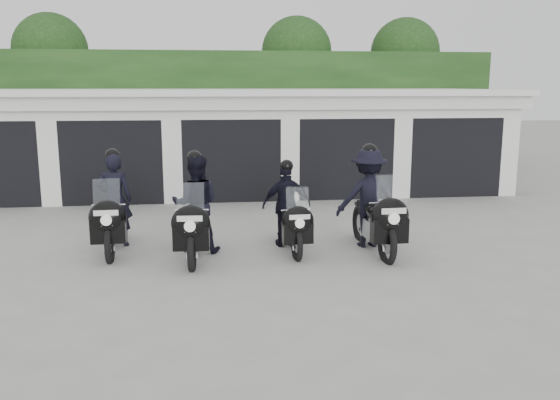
{
  "coord_description": "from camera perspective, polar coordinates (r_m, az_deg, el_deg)",
  "views": [
    {
      "loc": [
        -0.64,
        -10.15,
        3.07
      ],
      "look_at": [
        0.64,
        0.21,
        1.05
      ],
      "focal_mm": 38.0,
      "sensor_mm": 36.0,
      "label": 1
    }
  ],
  "objects": [
    {
      "name": "ground",
      "position": [
        10.63,
        -3.29,
        -5.86
      ],
      "size": [
        80.0,
        80.0,
        0.0
      ],
      "primitive_type": "plane",
      "color": "#9D9E98",
      "rests_on": "ground"
    },
    {
      "name": "police_bike_d",
      "position": [
        11.35,
        8.77,
        -0.33
      ],
      "size": [
        1.26,
        2.36,
        2.06
      ],
      "rotation": [
        0.0,
        0.0,
        0.05
      ],
      "color": "black",
      "rests_on": "ground"
    },
    {
      "name": "police_bike_a",
      "position": [
        11.55,
        -15.77,
        -0.92
      ],
      "size": [
        0.72,
        2.25,
        1.96
      ],
      "rotation": [
        0.0,
        0.0,
        0.04
      ],
      "color": "black",
      "rests_on": "ground"
    },
    {
      "name": "background_vegetation",
      "position": [
        23.1,
        -4.58,
        10.18
      ],
      "size": [
        20.0,
        3.9,
        5.8
      ],
      "color": "#173613",
      "rests_on": "ground"
    },
    {
      "name": "garage_block",
      "position": [
        18.3,
        -5.01,
        5.76
      ],
      "size": [
        16.4,
        6.8,
        2.96
      ],
      "color": "silver",
      "rests_on": "ground"
    },
    {
      "name": "police_bike_c",
      "position": [
        11.25,
        0.8,
        -1.02
      ],
      "size": [
        0.98,
        2.0,
        1.74
      ],
      "rotation": [
        0.0,
        0.0,
        0.06
      ],
      "color": "black",
      "rests_on": "ground"
    },
    {
      "name": "police_bike_b",
      "position": [
        10.89,
        -8.18,
        -1.03
      ],
      "size": [
        0.93,
        2.26,
        1.97
      ],
      "rotation": [
        0.0,
        0.0,
        -0.06
      ],
      "color": "black",
      "rests_on": "ground"
    }
  ]
}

